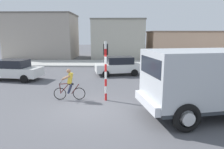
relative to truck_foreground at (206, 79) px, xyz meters
name	(u,v)px	position (x,y,z in m)	size (l,w,h in m)	color
ground_plane	(89,109)	(-5.18, 0.68, -1.67)	(120.00, 120.00, 0.00)	#56565B
sidewalk_far	(106,63)	(-5.18, 15.66, -1.59)	(80.00, 5.00, 0.16)	#ADADA8
truck_foreground	(206,79)	(0.00, 0.00, 0.00)	(5.80, 3.63, 2.90)	#B2B7BC
cyclist	(69,84)	(-6.42, 2.07, -0.80)	(1.73, 0.50, 1.72)	black
traffic_light_pole	(106,63)	(-4.43, 2.07, 0.40)	(0.24, 0.43, 3.20)	red
car_red_near	(119,66)	(-3.65, 8.98, -0.85)	(4.26, 2.48, 1.60)	white
car_white_mid	(15,70)	(-11.82, 6.81, -0.85)	(4.19, 2.28, 1.60)	white
building_corner_left	(43,36)	(-14.81, 21.67, 1.57)	(9.65, 6.60, 6.47)	#9E9389
building_mid_block	(118,39)	(-3.65, 22.43, 1.16)	(7.50, 7.49, 5.66)	#B2AD9E
building_corner_right	(186,45)	(6.66, 22.10, 0.33)	(11.34, 6.77, 3.99)	tan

